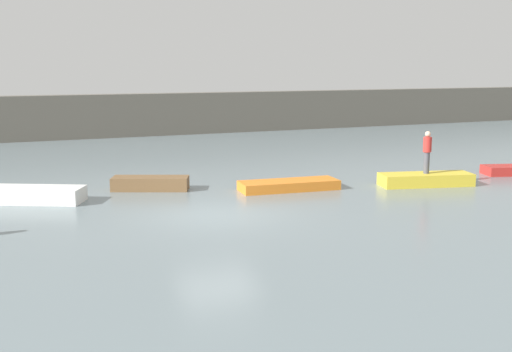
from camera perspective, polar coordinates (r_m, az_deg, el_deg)
ground_plane at (r=19.60m, az=-3.58°, el=-3.56°), size 120.00×120.00×0.00m
embankment_wall at (r=41.59m, az=-14.39°, el=5.30°), size 80.00×1.20×2.78m
rowboat_white at (r=22.60m, az=-19.45°, el=-1.62°), size 3.41×2.54×0.52m
rowboat_brown at (r=23.75m, az=-9.60°, el=-0.66°), size 2.97×1.97×0.50m
rowboat_orange at (r=23.46m, az=3.02°, el=-0.84°), size 3.83×1.56×0.36m
rowboat_yellow at (r=25.16m, az=15.21°, el=-0.30°), size 3.74×1.95×0.48m
person_red_shirt at (r=24.99m, az=15.33°, el=2.29°), size 0.32×0.32×1.64m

